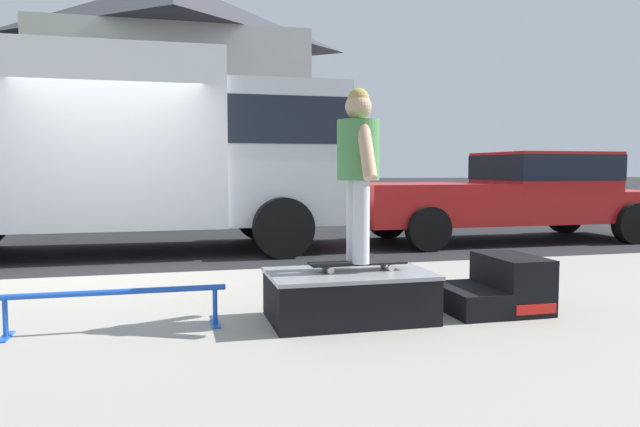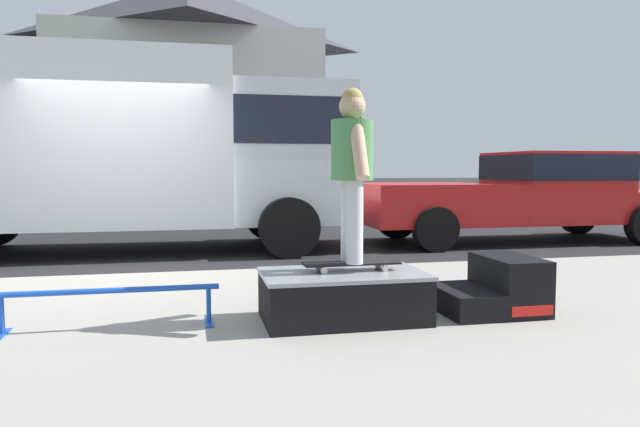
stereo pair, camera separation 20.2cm
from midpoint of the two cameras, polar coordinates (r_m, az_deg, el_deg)
The scene contains 10 objects.
ground_plane at distance 7.66m, azimuth -20.70°, elevation -5.84°, with size 140.00×140.00×0.00m, color black.
sidewalk_slab at distance 4.75m, azimuth -24.89°, elevation -11.42°, with size 50.00×5.00×0.12m, color gray.
skate_box at distance 4.72m, azimuth 1.60°, elevation -7.78°, with size 1.28×0.78×0.39m.
kicker_ramp at distance 5.23m, azimuth 15.73°, elevation -6.91°, with size 0.81×0.72×0.46m.
grind_rail at distance 4.69m, azimuth -20.41°, elevation -7.74°, with size 1.63×0.28×0.31m.
skateboard at distance 4.74m, azimuth 2.42°, elevation -4.84°, with size 0.78×0.22×0.07m.
skater_kid at distance 4.68m, azimuth 2.45°, elevation 5.12°, with size 0.33×0.71×1.37m.
box_truck at distance 9.74m, azimuth -19.18°, elevation 6.37°, with size 6.91×2.63×3.05m.
pickup_truck_red at distance 11.31m, azimuth 17.80°, elevation 2.00°, with size 5.70×2.09×1.61m.
house_behind at distance 23.53m, azimuth -14.16°, elevation 11.37°, with size 9.54×8.23×8.40m.
Camera 1 is at (0.79, -7.47, 1.32)m, focal length 33.21 mm.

